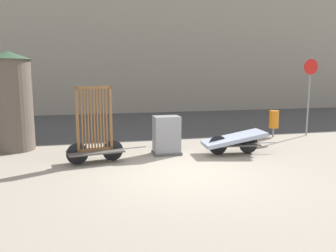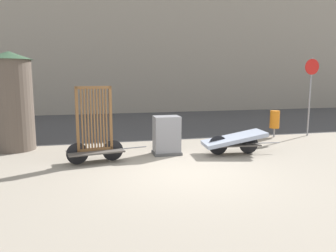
# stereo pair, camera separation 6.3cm
# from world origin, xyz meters

# --- Properties ---
(ground_plane) EXTENTS (60.00, 60.00, 0.00)m
(ground_plane) POSITION_xyz_m (0.00, 0.00, 0.00)
(ground_plane) COLOR gray
(road_strip) EXTENTS (56.00, 8.71, 0.01)m
(road_strip) POSITION_xyz_m (0.00, 8.27, 0.00)
(road_strip) COLOR #424244
(road_strip) RESTS_ON ground_plane
(bike_cart_with_bedframe) EXTENTS (2.14, 0.93, 1.99)m
(bike_cart_with_bedframe) POSITION_xyz_m (-1.94, 1.46, 0.68)
(bike_cart_with_bedframe) COLOR #4C4742
(bike_cart_with_bedframe) RESTS_ON ground_plane
(bike_cart_with_mattress) EXTENTS (2.32, 1.00, 0.67)m
(bike_cart_with_mattress) POSITION_xyz_m (1.95, 1.46, 0.41)
(bike_cart_with_mattress) COLOR #4C4742
(bike_cart_with_mattress) RESTS_ON ground_plane
(utility_cabinet) EXTENTS (0.79, 0.59, 1.11)m
(utility_cabinet) POSITION_xyz_m (0.07, 1.90, 0.51)
(utility_cabinet) COLOR #4C4C4C
(utility_cabinet) RESTS_ON ground_plane
(trash_bin) EXTENTS (0.34, 0.34, 0.98)m
(trash_bin) POSITION_xyz_m (4.54, 3.57, 0.65)
(trash_bin) COLOR gray
(trash_bin) RESTS_ON ground_plane
(sign_post) EXTENTS (0.58, 0.06, 2.91)m
(sign_post) POSITION_xyz_m (5.96, 3.56, 1.89)
(sign_post) COLOR gray
(sign_post) RESTS_ON ground_plane
(advertising_column) EXTENTS (1.35, 1.35, 2.96)m
(advertising_column) POSITION_xyz_m (-4.31, 3.57, 1.51)
(advertising_column) COLOR brown
(advertising_column) RESTS_ON ground_plane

